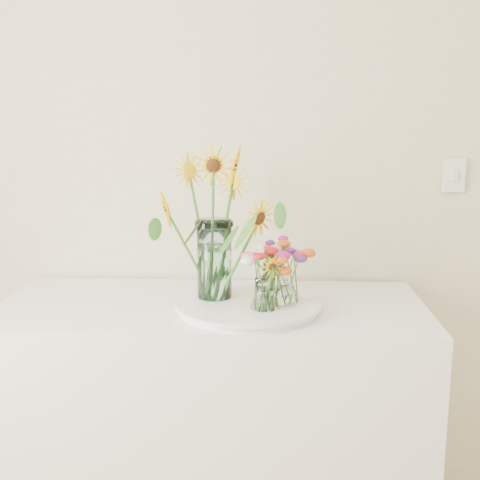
{
  "coord_description": "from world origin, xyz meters",
  "views": [
    {
      "loc": [
        -0.25,
        0.03,
        1.49
      ],
      "look_at": [
        -0.34,
        1.84,
        1.13
      ],
      "focal_mm": 45.0,
      "sensor_mm": 36.0,
      "label": 1
    }
  ],
  "objects_px": {
    "small_vase_a": "(265,294)",
    "small_vase_c": "(273,279)",
    "counter": "(213,428)",
    "small_vase_b": "(284,288)",
    "tray": "(248,306)",
    "mason_jar": "(214,259)"
  },
  "relations": [
    {
      "from": "small_vase_a",
      "to": "small_vase_c",
      "type": "xyz_separation_m",
      "value": [
        0.02,
        0.17,
        0.0
      ]
    },
    {
      "from": "counter",
      "to": "small_vase_c",
      "type": "distance_m",
      "value": 0.57
    },
    {
      "from": "small_vase_b",
      "to": "small_vase_a",
      "type": "bearing_deg",
      "value": -132.74
    },
    {
      "from": "tray",
      "to": "small_vase_c",
      "type": "bearing_deg",
      "value": 49.05
    },
    {
      "from": "mason_jar",
      "to": "small_vase_a",
      "type": "xyz_separation_m",
      "value": [
        0.16,
        -0.12,
        -0.08
      ]
    },
    {
      "from": "tray",
      "to": "small_vase_b",
      "type": "relative_size",
      "value": 3.92
    },
    {
      "from": "small_vase_a",
      "to": "mason_jar",
      "type": "bearing_deg",
      "value": 142.75
    },
    {
      "from": "small_vase_a",
      "to": "small_vase_c",
      "type": "height_order",
      "value": "small_vase_c"
    },
    {
      "from": "small_vase_a",
      "to": "small_vase_c",
      "type": "bearing_deg",
      "value": 82.08
    },
    {
      "from": "counter",
      "to": "small_vase_c",
      "type": "height_order",
      "value": "small_vase_c"
    },
    {
      "from": "mason_jar",
      "to": "small_vase_c",
      "type": "xyz_separation_m",
      "value": [
        0.19,
        0.05,
        -0.07
      ]
    },
    {
      "from": "small_vase_a",
      "to": "small_vase_b",
      "type": "height_order",
      "value": "small_vase_b"
    },
    {
      "from": "small_vase_b",
      "to": "small_vase_c",
      "type": "distance_m",
      "value": 0.11
    },
    {
      "from": "tray",
      "to": "small_vase_a",
      "type": "distance_m",
      "value": 0.12
    },
    {
      "from": "small_vase_b",
      "to": "counter",
      "type": "bearing_deg",
      "value": 159.27
    },
    {
      "from": "tray",
      "to": "small_vase_c",
      "type": "relative_size",
      "value": 3.97
    },
    {
      "from": "small_vase_b",
      "to": "small_vase_c",
      "type": "relative_size",
      "value": 1.01
    },
    {
      "from": "tray",
      "to": "small_vase_a",
      "type": "xyz_separation_m",
      "value": [
        0.05,
        -0.08,
        0.07
      ]
    },
    {
      "from": "counter",
      "to": "small_vase_c",
      "type": "relative_size",
      "value": 12.57
    },
    {
      "from": "small_vase_a",
      "to": "small_vase_c",
      "type": "relative_size",
      "value": 0.94
    },
    {
      "from": "tray",
      "to": "small_vase_b",
      "type": "distance_m",
      "value": 0.13
    },
    {
      "from": "mason_jar",
      "to": "small_vase_b",
      "type": "height_order",
      "value": "mason_jar"
    }
  ]
}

